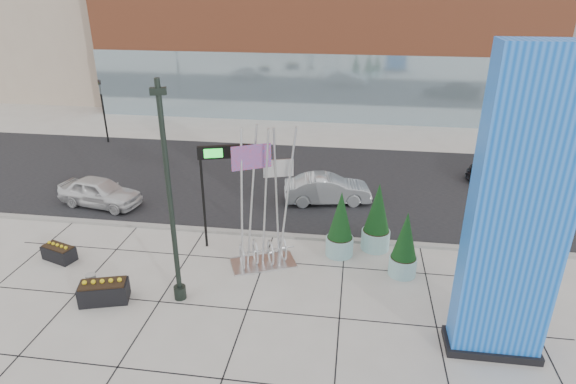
# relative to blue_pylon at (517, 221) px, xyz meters

# --- Properties ---
(ground) EXTENTS (160.00, 160.00, 0.00)m
(ground) POSITION_rel_blue_pylon_xyz_m (-8.41, 1.73, -4.18)
(ground) COLOR #9E9991
(ground) RESTS_ON ground
(street_asphalt) EXTENTS (80.00, 12.00, 0.02)m
(street_asphalt) POSITION_rel_blue_pylon_xyz_m (-8.41, 11.73, -4.17)
(street_asphalt) COLOR black
(street_asphalt) RESTS_ON ground
(curb_edge) EXTENTS (80.00, 0.30, 0.12)m
(curb_edge) POSITION_rel_blue_pylon_xyz_m (-8.41, 5.73, -4.12)
(curb_edge) COLOR gray
(curb_edge) RESTS_ON ground
(tower_podium) EXTENTS (34.00, 10.00, 11.00)m
(tower_podium) POSITION_rel_blue_pylon_xyz_m (-7.41, 28.73, 1.32)
(tower_podium) COLOR #AE5432
(tower_podium) RESTS_ON ground
(tower_glass_front) EXTENTS (34.00, 0.60, 5.00)m
(tower_glass_front) POSITION_rel_blue_pylon_xyz_m (-7.41, 23.93, -1.68)
(tower_glass_front) COLOR #8CA5B2
(tower_glass_front) RESTS_ON ground
(blue_pylon) EXTENTS (2.60, 1.16, 8.65)m
(blue_pylon) POSITION_rel_blue_pylon_xyz_m (0.00, 0.00, 0.00)
(blue_pylon) COLOR blue
(blue_pylon) RESTS_ON ground
(lamp_post) EXTENTS (0.50, 0.40, 7.36)m
(lamp_post) POSITION_rel_blue_pylon_xyz_m (-9.77, 1.05, -1.16)
(lamp_post) COLOR black
(lamp_post) RESTS_ON ground
(public_art_sculpture) EXTENTS (2.65, 2.02, 5.39)m
(public_art_sculpture) POSITION_rel_blue_pylon_xyz_m (-7.39, 3.54, -2.77)
(public_art_sculpture) COLOR silver
(public_art_sculpture) RESTS_ON ground
(concrete_bollard) EXTENTS (0.35, 0.35, 0.67)m
(concrete_bollard) POSITION_rel_blue_pylon_xyz_m (-12.89, 0.98, -3.84)
(concrete_bollard) COLOR gray
(concrete_bollard) RESTS_ON ground
(overhead_street_sign) EXTENTS (1.95, 0.76, 4.21)m
(overhead_street_sign) POSITION_rel_blue_pylon_xyz_m (-9.20, 4.53, -0.56)
(overhead_street_sign) COLOR black
(overhead_street_sign) RESTS_ON ground
(round_planter_east) EXTENTS (1.00, 1.00, 2.50)m
(round_planter_east) POSITION_rel_blue_pylon_xyz_m (-2.27, 3.59, -2.99)
(round_planter_east) COLOR #9BCFD1
(round_planter_east) RESTS_ON ground
(round_planter_mid) EXTENTS (1.12, 1.12, 2.81)m
(round_planter_mid) POSITION_rel_blue_pylon_xyz_m (-3.21, 5.33, -2.85)
(round_planter_mid) COLOR #9BCFD1
(round_planter_mid) RESTS_ON ground
(round_planter_west) EXTENTS (1.07, 1.07, 2.67)m
(round_planter_west) POSITION_rel_blue_pylon_xyz_m (-4.61, 4.66, -2.92)
(round_planter_west) COLOR #9BCFD1
(round_planter_west) RESTS_ON ground
(box_planter_north) EXTENTS (1.40, 1.00, 0.70)m
(box_planter_north) POSITION_rel_blue_pylon_xyz_m (-15.20, 2.73, -3.86)
(box_planter_north) COLOR black
(box_planter_north) RESTS_ON ground
(box_planter_south) EXTENTS (1.71, 1.19, 0.85)m
(box_planter_south) POSITION_rel_blue_pylon_xyz_m (-12.21, 0.53, -3.79)
(box_planter_south) COLOR black
(box_planter_south) RESTS_ON ground
(car_white_west) EXTENTS (4.21, 2.31, 1.36)m
(car_white_west) POSITION_rel_blue_pylon_xyz_m (-16.02, 7.53, -3.50)
(car_white_west) COLOR silver
(car_white_west) RESTS_ON ground
(car_silver_mid) EXTENTS (4.29, 2.18, 1.35)m
(car_silver_mid) POSITION_rel_blue_pylon_xyz_m (-5.41, 9.41, -3.50)
(car_silver_mid) COLOR #9FA3A6
(car_silver_mid) RESTS_ON ground
(car_dark_east) EXTENTS (5.43, 3.23, 1.48)m
(car_dark_east) POSITION_rel_blue_pylon_xyz_m (4.26, 13.46, -3.44)
(car_dark_east) COLOR black
(car_dark_east) RESTS_ON ground
(traffic_signal) EXTENTS (0.15, 0.18, 4.10)m
(traffic_signal) POSITION_rel_blue_pylon_xyz_m (-20.41, 16.73, -1.88)
(traffic_signal) COLOR black
(traffic_signal) RESTS_ON ground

